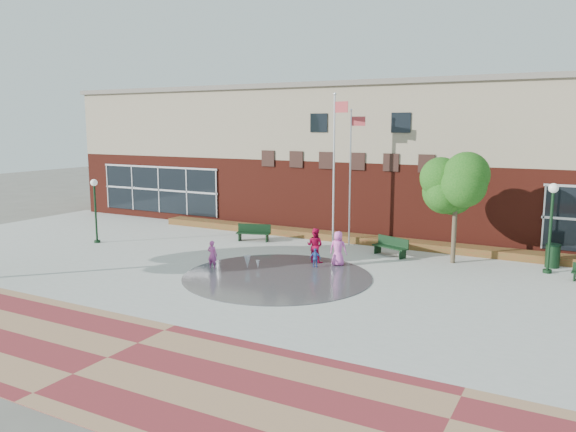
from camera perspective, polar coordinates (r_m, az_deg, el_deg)
The scene contains 20 objects.
ground at distance 22.61m, azimuth -4.88°, elevation -7.96°, with size 120.00×120.00×0.00m, color #666056.
plaza_concrete at distance 25.91m, azimuth 0.00°, elevation -5.67°, with size 46.00×18.00×0.01m, color #A8A8A0.
paver_band at distance 17.55m, azimuth -17.87°, elevation -13.57°, with size 46.00×6.00×0.01m, color maroon.
splash_pad at distance 25.07m, azimuth -1.09°, elevation -6.19°, with size 8.40×8.40×0.01m, color #383A3D.
library_building at distance 37.50m, azimuth 9.90°, elevation 6.01°, with size 44.40×10.40×9.20m.
flower_bed at distance 32.62m, azimuth 6.37°, elevation -2.62°, with size 26.00×1.20×0.40m, color maroon.
flagpole_left at distance 31.04m, azimuth 6.41°, elevation 4.60°, with size 0.89×0.14×7.53m.
flagpole_right at distance 30.54m, azimuth 4.76°, elevation 5.46°, with size 0.98×0.41×8.37m.
lamp_left at distance 33.57m, azimuth -19.01°, elevation 1.20°, with size 0.39×0.39×3.66m.
lamp_right at distance 27.75m, azimuth 25.18°, elevation -0.17°, with size 0.44×0.44×4.12m.
bench_left at distance 32.56m, azimuth -3.52°, elevation -2.03°, with size 2.03×1.09×0.99m.
bench_mid at distance 29.30m, azimuth 10.35°, elevation -3.44°, with size 2.03×1.22×0.99m.
trash_can at distance 29.29m, azimuth 25.29°, elevation -3.67°, with size 0.69×0.69×1.14m.
tree_mid at distance 28.00m, azimuth 16.74°, elevation 3.23°, with size 3.20×3.20×5.40m.
water_jet_a at distance 26.42m, azimuth -4.14°, elevation -5.41°, with size 0.32×0.32×0.62m, color white.
water_jet_b at distance 26.35m, azimuth -3.07°, elevation -5.44°, with size 0.18×0.18×0.40m, color white.
child_splash at distance 26.49m, azimuth -7.70°, elevation -3.93°, with size 0.49×0.32×1.36m, color #BF469A.
adult_red at distance 27.41m, azimuth 2.75°, elevation -3.02°, with size 0.83×0.65×1.72m, color #C90B3E.
adult_pink at distance 26.89m, azimuth 5.12°, elevation -3.32°, with size 0.82×0.54×1.68m, color #E75DBF.
child_blue at distance 26.50m, azimuth 2.81°, elevation -4.30°, with size 0.56×0.23×0.95m, color #3356AE.
Camera 1 is at (11.92, -18.02, 6.68)m, focal length 35.00 mm.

